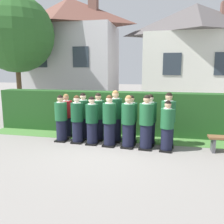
# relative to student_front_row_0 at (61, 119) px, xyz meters

# --- Properties ---
(ground_plane) EXTENTS (60.00, 60.00, 0.00)m
(ground_plane) POSITION_rel_student_front_row_0_xyz_m (1.73, -0.13, -0.75)
(ground_plane) COLOR gray
(student_front_row_0) EXTENTS (0.41, 0.46, 1.58)m
(student_front_row_0) POSITION_rel_student_front_row_0_xyz_m (0.00, 0.00, 0.00)
(student_front_row_0) COLOR black
(student_front_row_0) RESTS_ON ground
(student_front_row_1) EXTENTS (0.41, 0.50, 1.59)m
(student_front_row_1) POSITION_rel_student_front_row_0_xyz_m (0.59, -0.04, 0.00)
(student_front_row_1) COLOR black
(student_front_row_1) RESTS_ON ground
(student_front_row_2) EXTENTS (0.41, 0.45, 1.57)m
(student_front_row_2) POSITION_rel_student_front_row_0_xyz_m (1.12, -0.10, -0.01)
(student_front_row_2) COLOR black
(student_front_row_2) RESTS_ON ground
(student_front_row_3) EXTENTS (0.42, 0.53, 1.63)m
(student_front_row_3) POSITION_rel_student_front_row_0_xyz_m (1.71, -0.15, 0.03)
(student_front_row_3) COLOR black
(student_front_row_3) RESTS_ON ground
(student_front_row_4) EXTENTS (0.43, 0.54, 1.64)m
(student_front_row_4) POSITION_rel_student_front_row_0_xyz_m (2.31, -0.17, 0.03)
(student_front_row_4) COLOR black
(student_front_row_4) RESTS_ON ground
(student_front_row_5) EXTENTS (0.43, 0.50, 1.67)m
(student_front_row_5) POSITION_rel_student_front_row_0_xyz_m (2.87, -0.20, 0.04)
(student_front_row_5) COLOR black
(student_front_row_5) RESTS_ON ground
(student_front_row_6) EXTENTS (0.41, 0.51, 1.53)m
(student_front_row_6) POSITION_rel_student_front_row_0_xyz_m (3.49, -0.26, -0.03)
(student_front_row_6) COLOR black
(student_front_row_6) RESTS_ON ground
(student_in_red_blazer) EXTENTS (0.41, 0.45, 1.56)m
(student_in_red_blazer) POSITION_rel_student_front_row_0_xyz_m (-0.02, 0.51, -0.01)
(student_in_red_blazer) COLOR black
(student_in_red_blazer) RESTS_ON ground
(student_rear_row_1) EXTENTS (0.42, 0.49, 1.62)m
(student_rear_row_1) POSITION_rel_student_front_row_0_xyz_m (0.64, 0.45, 0.02)
(student_rear_row_1) COLOR black
(student_rear_row_1) RESTS_ON ground
(student_rear_row_2) EXTENTS (0.42, 0.49, 1.63)m
(student_rear_row_2) POSITION_rel_student_front_row_0_xyz_m (1.19, 0.42, 0.02)
(student_rear_row_2) COLOR black
(student_rear_row_2) RESTS_ON ground
(student_rear_row_3) EXTENTS (0.45, 0.54, 1.73)m
(student_rear_row_3) POSITION_rel_student_front_row_0_xyz_m (1.80, 0.37, 0.08)
(student_rear_row_3) COLOR black
(student_rear_row_3) RESTS_ON ground
(student_rear_row_4) EXTENTS (0.42, 0.48, 1.60)m
(student_rear_row_4) POSITION_rel_student_front_row_0_xyz_m (2.33, 0.30, 0.01)
(student_rear_row_4) COLOR black
(student_rear_row_4) RESTS_ON ground
(student_rear_row_5) EXTENTS (0.43, 0.51, 1.65)m
(student_rear_row_5) POSITION_rel_student_front_row_0_xyz_m (2.94, 0.26, 0.03)
(student_rear_row_5) COLOR black
(student_rear_row_5) RESTS_ON ground
(student_rear_row_6) EXTENTS (0.45, 0.53, 1.72)m
(student_rear_row_6) POSITION_rel_student_front_row_0_xyz_m (3.51, 0.22, 0.07)
(student_rear_row_6) COLOR black
(student_rear_row_6) RESTS_ON ground
(hedge) EXTENTS (9.74, 0.70, 1.57)m
(hedge) POSITION_rel_student_front_row_0_xyz_m (1.73, 1.52, 0.04)
(hedge) COLOR #214C1E
(hedge) RESTS_ON ground
(school_building_main) EXTENTS (5.77, 3.33, 6.55)m
(school_building_main) POSITION_rel_student_front_row_0_xyz_m (-2.34, 6.81, 2.60)
(school_building_main) COLOR silver
(school_building_main) RESTS_ON ground
(school_building_annex) EXTENTS (5.76, 3.92, 5.92)m
(school_building_annex) POSITION_rel_student_front_row_0_xyz_m (4.91, 7.14, 2.29)
(school_building_annex) COLOR silver
(school_building_annex) RESTS_ON ground
(oak_tree_left) EXTENTS (3.76, 3.76, 5.99)m
(oak_tree_left) POSITION_rel_student_front_row_0_xyz_m (-3.89, 3.60, 3.35)
(oak_tree_left) COLOR brown
(oak_tree_left) RESTS_ON ground
(lawn_strip) EXTENTS (9.74, 0.90, 0.01)m
(lawn_strip) POSITION_rel_student_front_row_0_xyz_m (1.73, 0.72, -0.75)
(lawn_strip) COLOR #477A38
(lawn_strip) RESTS_ON ground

